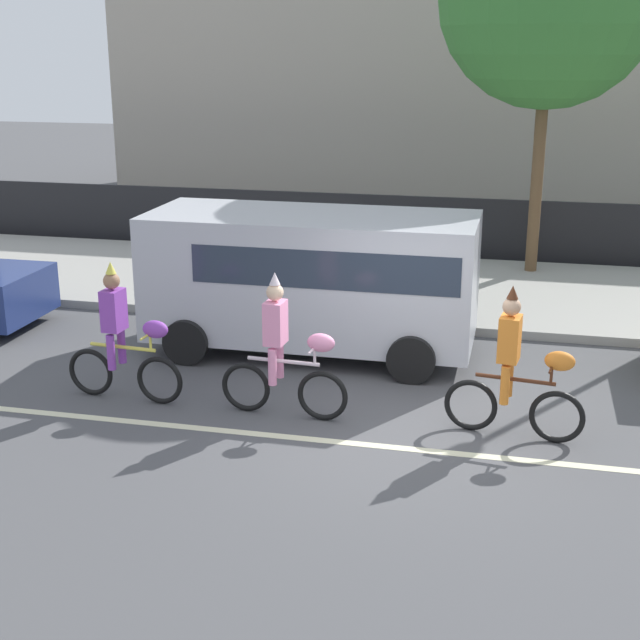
% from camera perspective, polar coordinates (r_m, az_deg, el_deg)
% --- Properties ---
extents(ground_plane, '(80.00, 80.00, 0.00)m').
position_cam_1_polar(ground_plane, '(11.29, 5.08, -7.07)').
color(ground_plane, '#4C4C4F').
extents(road_centre_line, '(36.00, 0.14, 0.01)m').
position_cam_1_polar(road_centre_line, '(10.84, 4.70, -8.12)').
color(road_centre_line, beige).
rests_on(road_centre_line, ground).
extents(sidewalk_curb, '(60.00, 5.00, 0.15)m').
position_cam_1_polar(sidewalk_curb, '(17.37, 8.14, 1.88)').
color(sidewalk_curb, '#9E9B93').
rests_on(sidewalk_curb, ground).
extents(fence_line, '(40.00, 0.08, 1.40)m').
position_cam_1_polar(fence_line, '(20.04, 8.98, 5.75)').
color(fence_line, black).
rests_on(fence_line, ground).
extents(building_backdrop, '(28.00, 8.00, 6.16)m').
position_cam_1_polar(building_backdrop, '(28.34, 18.09, 13.33)').
color(building_backdrop, '#B2A899').
rests_on(building_backdrop, ground).
extents(parade_cyclist_purple, '(1.72, 0.50, 1.92)m').
position_cam_1_polar(parade_cyclist_purple, '(12.20, -12.48, -1.31)').
color(parade_cyclist_purple, black).
rests_on(parade_cyclist_purple, ground).
extents(parade_cyclist_pink, '(1.72, 0.50, 1.92)m').
position_cam_1_polar(parade_cyclist_pink, '(11.39, -2.30, -2.23)').
color(parade_cyclist_pink, black).
rests_on(parade_cyclist_pink, ground).
extents(parade_cyclist_orange, '(1.71, 0.51, 1.92)m').
position_cam_1_polar(parade_cyclist_orange, '(11.04, 12.49, -3.30)').
color(parade_cyclist_orange, black).
rests_on(parade_cyclist_orange, ground).
extents(parked_van_silver, '(5.00, 2.22, 2.18)m').
position_cam_1_polar(parked_van_silver, '(13.68, -0.24, 3.06)').
color(parked_van_silver, silver).
rests_on(parked_van_silver, ground).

